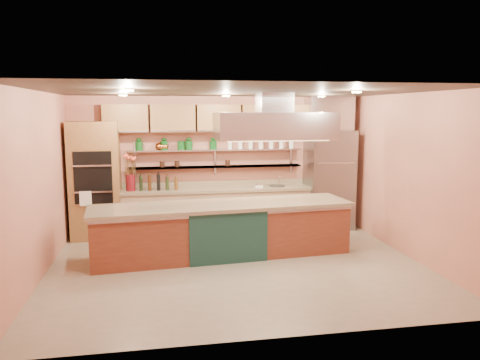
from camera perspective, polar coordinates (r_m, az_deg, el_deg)
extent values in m
cube|color=gray|center=(7.75, -0.30, -10.47)|extent=(6.00, 5.00, 0.02)
cube|color=black|center=(7.34, -0.31, 10.77)|extent=(6.00, 5.00, 0.02)
cube|color=#C6765D|center=(9.87, -2.78, 2.01)|extent=(6.00, 0.04, 2.80)
cube|color=#C6765D|center=(5.01, 4.59, -4.27)|extent=(6.00, 0.04, 2.80)
cube|color=#C6765D|center=(7.52, -23.46, -0.69)|extent=(0.04, 5.00, 2.80)
cube|color=#C6765D|center=(8.46, 20.16, 0.43)|extent=(0.04, 5.00, 2.80)
cube|color=brown|center=(9.58, -17.21, -0.06)|extent=(0.95, 0.64, 2.30)
cube|color=gray|center=(10.14, 10.79, 0.05)|extent=(0.95, 0.72, 2.10)
cube|color=tan|center=(9.72, -2.81, -3.68)|extent=(3.84, 0.64, 0.93)
cube|color=#AEB0B5|center=(9.74, -2.97, 1.63)|extent=(3.60, 0.26, 0.03)
cube|color=#AEB0B5|center=(9.70, -2.99, 3.68)|extent=(3.60, 0.26, 0.03)
cube|color=brown|center=(9.63, -2.68, 7.52)|extent=(4.60, 0.36, 0.55)
cube|color=#AEB0B5|center=(8.08, 4.16, 6.63)|extent=(2.00, 1.00, 0.45)
cube|color=#FFE5A5|center=(7.54, -0.58, 10.48)|extent=(4.00, 2.80, 0.02)
cube|color=brown|center=(8.16, -2.15, -6.07)|extent=(4.46, 1.33, 0.92)
cylinder|color=#5C0D15|center=(9.50, -13.19, -0.33)|extent=(0.20, 0.20, 0.32)
cube|color=black|center=(9.49, -9.90, -0.43)|extent=(0.85, 0.49, 0.26)
cube|color=white|center=(9.72, 2.30, -0.62)|extent=(0.18, 0.16, 0.09)
cylinder|color=white|center=(9.92, 4.78, -0.07)|extent=(0.04, 0.04, 0.22)
ellipsoid|color=#B8622A|center=(9.62, -9.76, 4.07)|extent=(0.24, 0.24, 0.15)
cylinder|color=#0E4214|center=(9.63, -7.20, 4.20)|extent=(0.17, 0.17, 0.17)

